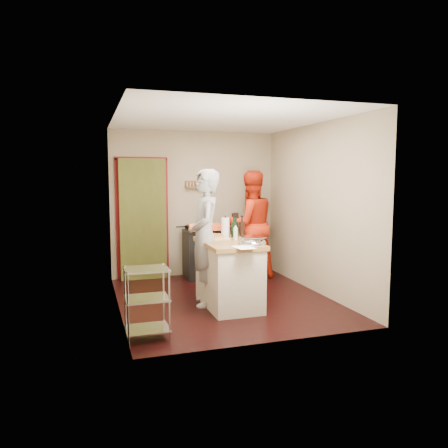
% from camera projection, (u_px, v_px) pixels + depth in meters
% --- Properties ---
extents(floor, '(3.50, 3.50, 0.00)m').
position_uv_depth(floor, '(224.00, 299.00, 6.41)').
color(floor, black).
rests_on(floor, ground).
extents(back_wall, '(3.00, 0.44, 2.60)m').
position_uv_depth(back_wall, '(160.00, 214.00, 7.78)').
color(back_wall, tan).
rests_on(back_wall, ground).
extents(left_wall, '(0.04, 3.50, 2.60)m').
position_uv_depth(left_wall, '(117.00, 214.00, 5.81)').
color(left_wall, tan).
rests_on(left_wall, ground).
extents(right_wall, '(0.04, 3.50, 2.60)m').
position_uv_depth(right_wall, '(317.00, 209.00, 6.72)').
color(right_wall, tan).
rests_on(right_wall, ground).
extents(ceiling, '(3.00, 3.50, 0.02)m').
position_uv_depth(ceiling, '(224.00, 118.00, 6.12)').
color(ceiling, white).
rests_on(ceiling, back_wall).
extents(stove, '(0.60, 0.63, 1.00)m').
position_uv_depth(stove, '(202.00, 253.00, 7.72)').
color(stove, black).
rests_on(stove, ground).
extents(wire_shelving, '(0.48, 0.40, 0.80)m').
position_uv_depth(wire_shelving, '(147.00, 299.00, 4.84)').
color(wire_shelving, silver).
rests_on(wire_shelving, ground).
extents(island, '(0.73, 1.34, 1.22)m').
position_uv_depth(island, '(229.00, 272.00, 6.04)').
color(island, beige).
rests_on(island, ground).
extents(person_stripe, '(0.56, 0.76, 1.90)m').
position_uv_depth(person_stripe, '(205.00, 238.00, 6.05)').
color(person_stripe, '#B7B8BD').
rests_on(person_stripe, ground).
extents(person_red, '(0.97, 0.78, 1.89)m').
position_uv_depth(person_red, '(250.00, 225.00, 7.69)').
color(person_red, red).
rests_on(person_red, ground).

